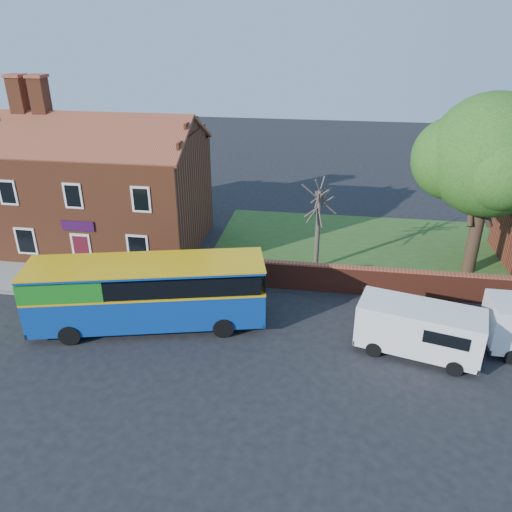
# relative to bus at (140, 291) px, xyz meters

# --- Properties ---
(ground) EXTENTS (120.00, 120.00, 0.00)m
(ground) POSITION_rel_bus_xyz_m (1.32, -2.16, -1.90)
(ground) COLOR black
(ground) RESTS_ON ground
(pavement) EXTENTS (18.00, 3.50, 0.12)m
(pavement) POSITION_rel_bus_xyz_m (-5.68, 3.59, -1.84)
(pavement) COLOR gray
(pavement) RESTS_ON ground
(kerb) EXTENTS (18.00, 0.15, 0.14)m
(kerb) POSITION_rel_bus_xyz_m (-5.68, 1.84, -1.83)
(kerb) COLOR slate
(kerb) RESTS_ON ground
(grass_strip) EXTENTS (26.00, 12.00, 0.04)m
(grass_strip) POSITION_rel_bus_xyz_m (14.32, 10.84, -1.88)
(grass_strip) COLOR #426B28
(grass_strip) RESTS_ON ground
(shop_building) EXTENTS (12.30, 8.13, 10.50)m
(shop_building) POSITION_rel_bus_xyz_m (-5.70, 9.34, 1.51)
(shop_building) COLOR brown
(shop_building) RESTS_ON ground
(boundary_wall) EXTENTS (22.00, 0.38, 1.60)m
(boundary_wall) POSITION_rel_bus_xyz_m (14.32, 4.84, -1.09)
(boundary_wall) COLOR maroon
(boundary_wall) RESTS_ON ground
(bus) EXTENTS (11.37, 5.33, 3.35)m
(bus) POSITION_rel_bus_xyz_m (0.00, 0.00, 0.00)
(bus) COLOR #0D3C97
(bus) RESTS_ON ground
(van_near) EXTENTS (5.64, 3.36, 2.32)m
(van_near) POSITION_rel_bus_xyz_m (12.86, -0.25, -0.60)
(van_near) COLOR white
(van_near) RESTS_ON ground
(large_tree) EXTENTS (8.44, 6.68, 10.30)m
(large_tree) POSITION_rel_bus_xyz_m (17.10, 8.77, 4.84)
(large_tree) COLOR black
(large_tree) RESTS_ON ground
(bare_tree) EXTENTS (1.99, 2.37, 5.31)m
(bare_tree) POSITION_rel_bus_xyz_m (8.03, 7.60, 0.82)
(bare_tree) COLOR #4C4238
(bare_tree) RESTS_ON ground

